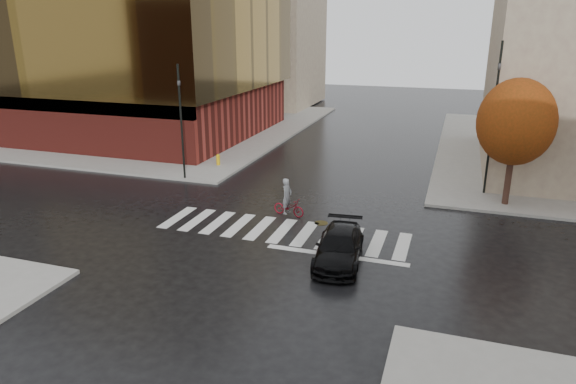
% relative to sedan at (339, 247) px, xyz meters
% --- Properties ---
extents(ground, '(120.00, 120.00, 0.00)m').
position_rel_sedan_xyz_m(ground, '(-3.22, 1.80, -0.63)').
color(ground, black).
rests_on(ground, ground).
extents(sidewalk_nw, '(30.00, 30.00, 0.15)m').
position_rel_sedan_xyz_m(sidewalk_nw, '(-24.22, 22.80, -0.56)').
color(sidewalk_nw, gray).
rests_on(sidewalk_nw, ground).
extents(crosswalk, '(12.00, 3.00, 0.01)m').
position_rel_sedan_xyz_m(crosswalk, '(-3.22, 2.30, -0.63)').
color(crosswalk, silver).
rests_on(crosswalk, ground).
extents(office_glass, '(27.00, 19.00, 16.00)m').
position_rel_sedan_xyz_m(office_glass, '(-25.22, 19.79, 7.65)').
color(office_glass, maroon).
rests_on(office_glass, sidewalk_nw).
extents(building_nw_far, '(14.00, 12.00, 20.00)m').
position_rel_sedan_xyz_m(building_nw_far, '(-19.22, 38.80, 9.52)').
color(building_nw_far, gray).
rests_on(building_nw_far, sidewalk_nw).
extents(tree_ne_a, '(3.80, 3.80, 6.50)m').
position_rel_sedan_xyz_m(tree_ne_a, '(6.78, 9.20, 3.82)').
color(tree_ne_a, black).
rests_on(tree_ne_a, sidewalk_ne).
extents(sedan, '(2.22, 4.52, 1.26)m').
position_rel_sedan_xyz_m(sedan, '(0.00, 0.00, 0.00)').
color(sedan, black).
rests_on(sedan, ground).
extents(cyclist, '(1.77, 0.92, 1.91)m').
position_rel_sedan_xyz_m(cyclist, '(-3.59, 4.30, 0.02)').
color(cyclist, maroon).
rests_on(cyclist, ground).
extents(traffic_light_nw, '(0.20, 0.17, 6.80)m').
position_rel_sedan_xyz_m(traffic_light_nw, '(-11.56, 8.10, 3.34)').
color(traffic_light_nw, black).
rests_on(traffic_light_nw, sidewalk_nw).
extents(traffic_light_ne, '(0.17, 0.21, 8.18)m').
position_rel_sedan_xyz_m(traffic_light_ne, '(5.78, 10.80, 4.29)').
color(traffic_light_ne, black).
rests_on(traffic_light_ne, sidewalk_ne).
extents(fire_hydrant, '(0.26, 0.26, 0.74)m').
position_rel_sedan_xyz_m(fire_hydrant, '(-10.92, 11.47, -0.07)').
color(fire_hydrant, gold).
rests_on(fire_hydrant, sidewalk_nw).
extents(manhole, '(0.85, 0.85, 0.01)m').
position_rel_sedan_xyz_m(manhole, '(-1.75, 3.80, -0.63)').
color(manhole, '#403616').
rests_on(manhole, ground).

